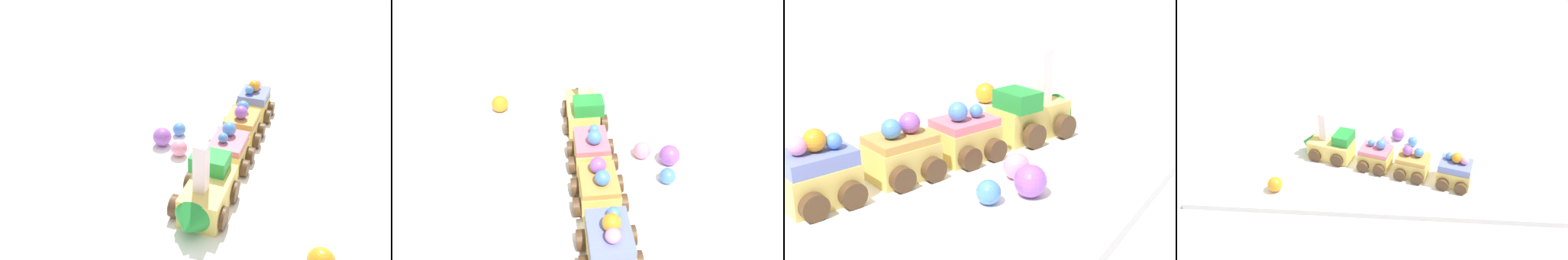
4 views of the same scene
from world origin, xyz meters
TOP-DOWN VIEW (x-y plane):
  - ground_plane at (0.00, 0.00)m, footprint 10.00×10.00m
  - display_board at (0.00, 0.00)m, footprint 0.76×0.35m
  - cake_train_locomotive at (0.13, -0.01)m, footprint 0.13×0.09m
  - cake_car_strawberry at (0.02, 0.02)m, footprint 0.08×0.09m
  - cake_car_caramel at (-0.06, 0.05)m, footprint 0.08×0.09m
  - cake_car_blueberry at (-0.14, 0.07)m, footprint 0.08×0.09m
  - gumball_purple at (-0.03, -0.08)m, footprint 0.03×0.03m
  - gumball_pink at (0.00, -0.05)m, footprint 0.03×0.03m
  - gumball_blue at (-0.06, -0.06)m, footprint 0.02×0.02m

SIDE VIEW (x-z plane):
  - ground_plane at x=0.00m, z-range 0.00..0.00m
  - display_board at x=0.00m, z-range 0.00..0.01m
  - gumball_blue at x=-0.06m, z-range 0.01..0.04m
  - gumball_pink at x=0.00m, z-range 0.01..0.04m
  - gumball_purple at x=-0.03m, z-range 0.01..0.04m
  - cake_car_strawberry at x=0.02m, z-range 0.00..0.07m
  - cake_car_caramel at x=-0.06m, z-range 0.00..0.07m
  - cake_car_blueberry at x=-0.14m, z-range 0.00..0.07m
  - cake_train_locomotive at x=0.13m, z-range -0.01..0.09m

